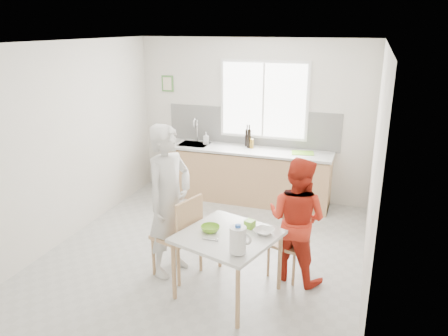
% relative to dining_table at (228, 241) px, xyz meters
% --- Properties ---
extents(ground, '(4.50, 4.50, 0.00)m').
position_rel_dining_table_xyz_m(ground, '(-0.57, 0.78, -0.66)').
color(ground, '#B7B7B2').
rests_on(ground, ground).
extents(room_shell, '(4.50, 4.50, 4.50)m').
position_rel_dining_table_xyz_m(room_shell, '(-0.57, 0.78, 0.99)').
color(room_shell, silver).
rests_on(room_shell, ground).
extents(window, '(1.50, 0.06, 1.30)m').
position_rel_dining_table_xyz_m(window, '(-0.37, 3.01, 1.04)').
color(window, white).
rests_on(window, room_shell).
extents(backsplash, '(3.00, 0.02, 0.65)m').
position_rel_dining_table_xyz_m(backsplash, '(-0.57, 3.02, 0.57)').
color(backsplash, white).
rests_on(backsplash, room_shell).
extents(picture_frame, '(0.22, 0.03, 0.28)m').
position_rel_dining_table_xyz_m(picture_frame, '(-2.12, 3.02, 1.24)').
color(picture_frame, '#4E8A3F').
rests_on(picture_frame, room_shell).
extents(kitchen_counter, '(2.84, 0.64, 1.37)m').
position_rel_dining_table_xyz_m(kitchen_counter, '(-0.57, 2.73, -0.24)').
color(kitchen_counter, tan).
rests_on(kitchen_counter, ground).
extents(dining_table, '(1.20, 1.20, 0.74)m').
position_rel_dining_table_xyz_m(dining_table, '(0.00, 0.00, 0.00)').
color(dining_table, silver).
rests_on(dining_table, ground).
extents(chair_left, '(0.59, 0.59, 1.02)m').
position_rel_dining_table_xyz_m(chair_left, '(-0.64, 0.20, -0.10)').
color(chair_left, tan).
rests_on(chair_left, ground).
extents(chair_far, '(0.49, 0.49, 0.85)m').
position_rel_dining_table_xyz_m(chair_far, '(0.58, 0.67, -0.19)').
color(chair_far, tan).
rests_on(chair_far, ground).
extents(person_white, '(0.62, 0.77, 1.84)m').
position_rel_dining_table_xyz_m(person_white, '(-0.80, 0.25, 0.26)').
color(person_white, silver).
rests_on(person_white, ground).
extents(person_red, '(0.86, 0.76, 1.50)m').
position_rel_dining_table_xyz_m(person_red, '(0.64, 0.59, 0.09)').
color(person_red, red).
rests_on(person_red, ground).
extents(bowl_green, '(0.26, 0.26, 0.07)m').
position_rel_dining_table_xyz_m(bowl_green, '(-0.21, 0.01, 0.11)').
color(bowl_green, '#79BB2B').
rests_on(bowl_green, dining_table).
extents(bowl_white, '(0.26, 0.26, 0.05)m').
position_rel_dining_table_xyz_m(bowl_white, '(0.36, 0.15, 0.10)').
color(bowl_white, white).
rests_on(bowl_white, dining_table).
extents(milk_jug, '(0.23, 0.17, 0.29)m').
position_rel_dining_table_xyz_m(milk_jug, '(0.23, -0.36, 0.23)').
color(milk_jug, white).
rests_on(milk_jug, dining_table).
extents(green_box, '(0.13, 0.13, 0.09)m').
position_rel_dining_table_xyz_m(green_box, '(0.18, 0.24, 0.12)').
color(green_box, '#76C02C').
rests_on(green_box, dining_table).
extents(spoon, '(0.16, 0.02, 0.01)m').
position_rel_dining_table_xyz_m(spoon, '(-0.14, -0.19, 0.09)').
color(spoon, '#A5A5AA').
rests_on(spoon, dining_table).
extents(cutting_board, '(0.39, 0.31, 0.01)m').
position_rel_dining_table_xyz_m(cutting_board, '(0.36, 2.76, 0.27)').
color(cutting_board, '#79C82E').
rests_on(cutting_board, kitchen_counter).
extents(wine_bottle_a, '(0.07, 0.07, 0.32)m').
position_rel_dining_table_xyz_m(wine_bottle_a, '(-0.55, 2.82, 0.42)').
color(wine_bottle_a, black).
rests_on(wine_bottle_a, kitchen_counter).
extents(wine_bottle_b, '(0.07, 0.07, 0.30)m').
position_rel_dining_table_xyz_m(wine_bottle_b, '(-0.61, 2.90, 0.41)').
color(wine_bottle_b, black).
rests_on(wine_bottle_b, kitchen_counter).
extents(jar_amber, '(0.06, 0.06, 0.16)m').
position_rel_dining_table_xyz_m(jar_amber, '(-0.50, 2.79, 0.34)').
color(jar_amber, olive).
rests_on(jar_amber, kitchen_counter).
extents(soap_bottle, '(0.12, 0.12, 0.21)m').
position_rel_dining_table_xyz_m(soap_bottle, '(-1.32, 2.80, 0.37)').
color(soap_bottle, '#999999').
rests_on(soap_bottle, kitchen_counter).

